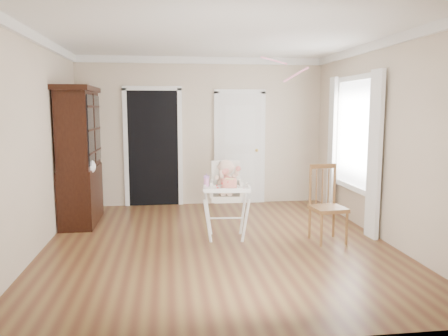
{
  "coord_description": "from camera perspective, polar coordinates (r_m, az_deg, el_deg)",
  "views": [
    {
      "loc": [
        -0.64,
        -5.56,
        1.78
      ],
      "look_at": [
        0.1,
        0.15,
        0.99
      ],
      "focal_mm": 35.0,
      "sensor_mm": 36.0,
      "label": 1
    }
  ],
  "objects": [
    {
      "name": "wall_left",
      "position": [
        5.8,
        -23.51,
        2.89
      ],
      "size": [
        0.0,
        5.0,
        5.0
      ],
      "primitive_type": "plane",
      "rotation": [
        1.57,
        0.0,
        1.57
      ],
      "color": "beige",
      "rests_on": "floor"
    },
    {
      "name": "cake",
      "position": [
        5.7,
        0.7,
        -2.01
      ],
      "size": [
        0.26,
        0.26,
        0.12
      ],
      "color": "silver",
      "rests_on": "high_chair"
    },
    {
      "name": "crown_molding",
      "position": [
        5.66,
        -0.86,
        16.52
      ],
      "size": [
        4.5,
        5.0,
        0.12
      ],
      "primitive_type": null,
      "color": "white",
      "rests_on": "ceiling"
    },
    {
      "name": "china_cabinet",
      "position": [
        7.09,
        -18.31,
        1.54
      ],
      "size": [
        0.56,
        1.25,
        2.11
      ],
      "color": "black",
      "rests_on": "floor"
    },
    {
      "name": "streamer",
      "position": [
        6.03,
        6.48,
        13.79
      ],
      "size": [
        0.27,
        0.44,
        0.15
      ],
      "primitive_type": null,
      "rotation": [
        0.26,
        0.0,
        0.52
      ],
      "color": "pink",
      "rests_on": "ceiling"
    },
    {
      "name": "window_right",
      "position": [
        6.97,
        16.49,
        3.41
      ],
      "size": [
        0.13,
        1.84,
        2.3
      ],
      "color": "white",
      "rests_on": "wall_right"
    },
    {
      "name": "closet_door",
      "position": [
        8.18,
        2.06,
        2.49
      ],
      "size": [
        0.96,
        0.09,
        2.13
      ],
      "color": "white",
      "rests_on": "wall_back"
    },
    {
      "name": "doorway",
      "position": [
        8.08,
        -9.23,
        2.92
      ],
      "size": [
        1.06,
        0.05,
        2.22
      ],
      "color": "black",
      "rests_on": "wall_back"
    },
    {
      "name": "sippy_cup",
      "position": [
        5.8,
        -2.31,
        -1.67
      ],
      "size": [
        0.07,
        0.07,
        0.18
      ],
      "rotation": [
        0.0,
        0.0,
        -0.1
      ],
      "color": "pink",
      "rests_on": "high_chair"
    },
    {
      "name": "dining_chair",
      "position": [
        6.04,
        13.32,
        -4.85
      ],
      "size": [
        0.46,
        0.46,
        1.03
      ],
      "rotation": [
        0.0,
        0.0,
        0.11
      ],
      "color": "brown",
      "rests_on": "floor"
    },
    {
      "name": "high_chair",
      "position": [
        5.97,
        0.28,
        -2.97
      ],
      "size": [
        0.68,
        0.82,
        1.08
      ],
      "rotation": [
        0.0,
        0.0,
        -0.1
      ],
      "color": "white",
      "rests_on": "floor"
    },
    {
      "name": "wall_right",
      "position": [
        6.28,
        20.05,
        3.39
      ],
      "size": [
        0.0,
        5.0,
        5.0
      ],
      "primitive_type": "plane",
      "rotation": [
        1.57,
        0.0,
        -1.57
      ],
      "color": "beige",
      "rests_on": "floor"
    },
    {
      "name": "ceiling",
      "position": [
        5.67,
        -0.86,
        17.12
      ],
      "size": [
        5.0,
        5.0,
        0.0
      ],
      "primitive_type": "plane",
      "rotation": [
        3.14,
        0.0,
        0.0
      ],
      "color": "white",
      "rests_on": "wall_back"
    },
    {
      "name": "floor",
      "position": [
        5.87,
        -0.8,
        -9.86
      ],
      "size": [
        5.0,
        5.0,
        0.0
      ],
      "primitive_type": "plane",
      "color": "#56301D",
      "rests_on": "ground"
    },
    {
      "name": "wall_back",
      "position": [
        8.1,
        -2.87,
        4.73
      ],
      "size": [
        4.5,
        0.0,
        4.5
      ],
      "primitive_type": "plane",
      "rotation": [
        1.57,
        0.0,
        0.0
      ],
      "color": "beige",
      "rests_on": "floor"
    },
    {
      "name": "baby",
      "position": [
        5.96,
        0.28,
        -1.36
      ],
      "size": [
        0.32,
        0.25,
        0.5
      ],
      "rotation": [
        0.0,
        0.0,
        -0.1
      ],
      "color": "beige",
      "rests_on": "high_chair"
    }
  ]
}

